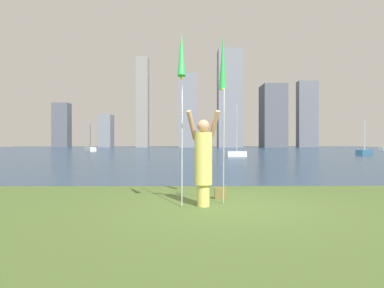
% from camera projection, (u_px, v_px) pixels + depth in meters
% --- Properties ---
extents(ground, '(120.00, 138.00, 0.12)m').
position_uv_depth(ground, '(192.00, 151.00, 58.35)').
color(ground, '#4C662D').
extents(person, '(0.75, 0.55, 2.04)m').
position_uv_depth(person, '(203.00, 159.00, 7.36)').
color(person, '#D8CC66').
rests_on(person, ground).
extents(kite_flag_left, '(0.16, 1.09, 3.57)m').
position_uv_depth(kite_flag_left, '(182.00, 59.00, 6.94)').
color(kite_flag_left, '#B2B2B7').
rests_on(kite_flag_left, ground).
extents(kite_flag_right, '(0.16, 0.46, 3.75)m').
position_uv_depth(kite_flag_right, '(223.00, 66.00, 7.76)').
color(kite_flag_right, '#B2B2B7').
rests_on(kite_flag_right, ground).
extents(bag, '(0.28, 0.16, 0.26)m').
position_uv_depth(bag, '(221.00, 193.00, 8.35)').
color(bag, olive).
rests_on(bag, ground).
extents(sailboat_2, '(1.82, 0.79, 5.06)m').
position_uv_depth(sailboat_2, '(237.00, 153.00, 33.33)').
color(sailboat_2, white).
rests_on(sailboat_2, ground).
extents(sailboat_5, '(2.78, 2.69, 3.81)m').
position_uv_depth(sailboat_5, '(365.00, 152.00, 37.59)').
color(sailboat_5, '#2D6084').
rests_on(sailboat_5, ground).
extents(sailboat_7, '(2.38, 2.91, 4.20)m').
position_uv_depth(sailboat_7, '(90.00, 149.00, 54.01)').
color(sailboat_7, white).
rests_on(sailboat_7, ground).
extents(skyline_tower_0, '(4.43, 4.00, 12.55)m').
position_uv_depth(skyline_tower_0, '(62.00, 125.00, 99.07)').
color(skyline_tower_0, '#565B66').
rests_on(skyline_tower_0, ground).
extents(skyline_tower_1, '(3.41, 5.42, 9.33)m').
position_uv_depth(skyline_tower_1, '(106.00, 131.00, 99.78)').
color(skyline_tower_1, gray).
rests_on(skyline_tower_1, ground).
extents(skyline_tower_2, '(3.27, 4.24, 25.04)m').
position_uv_depth(skyline_tower_2, '(143.00, 103.00, 97.36)').
color(skyline_tower_2, gray).
rests_on(skyline_tower_2, ground).
extents(skyline_tower_3, '(5.00, 5.32, 20.38)m').
position_uv_depth(skyline_tower_3, '(188.00, 111.00, 97.22)').
color(skyline_tower_3, gray).
rests_on(skyline_tower_3, ground).
extents(skyline_tower_4, '(6.68, 6.12, 27.28)m').
position_uv_depth(skyline_tower_4, '(230.00, 99.00, 98.00)').
color(skyline_tower_4, gray).
rests_on(skyline_tower_4, ground).
extents(skyline_tower_5, '(6.29, 7.78, 17.11)m').
position_uv_depth(skyline_tower_5, '(273.00, 116.00, 95.78)').
color(skyline_tower_5, '#565B66').
rests_on(skyline_tower_5, ground).
extents(skyline_tower_6, '(5.62, 3.16, 19.08)m').
position_uv_depth(skyline_tower_6, '(307.00, 114.00, 100.98)').
color(skyline_tower_6, slate).
rests_on(skyline_tower_6, ground).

